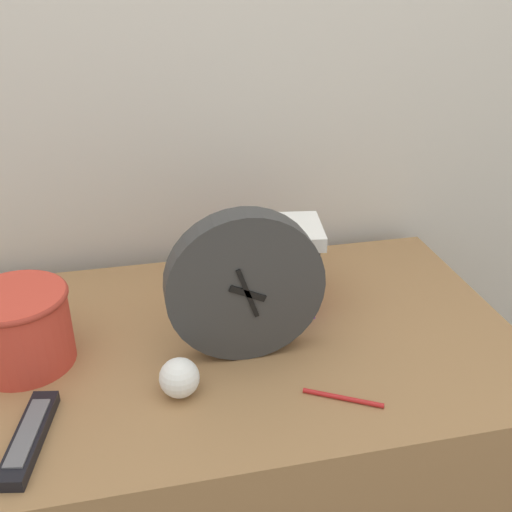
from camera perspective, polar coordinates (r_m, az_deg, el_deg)
name	(u,v)px	position (r m, az deg, el deg)	size (l,w,h in m)	color
wall_back	(158,32)	(1.32, -9.29, 20.32)	(6.00, 0.04, 2.40)	beige
desk	(202,477)	(1.36, -5.18, -20.25)	(1.21, 0.65, 0.70)	olive
desk_clock	(245,287)	(1.02, -1.06, -2.94)	(0.27, 0.05, 0.27)	#333333
book_stack	(266,265)	(1.20, 0.95, -0.85)	(0.22, 0.19, 0.18)	#7A3899
basket	(20,326)	(1.11, -21.56, -6.22)	(0.18, 0.18, 0.14)	#C63D2D
tv_remote	(29,437)	(0.98, -20.80, -15.82)	(0.07, 0.19, 0.02)	black
crumpled_paper_ball	(179,378)	(0.99, -7.31, -11.43)	(0.07, 0.07, 0.07)	white
pen	(343,398)	(1.00, 8.28, -13.23)	(0.12, 0.07, 0.01)	#B21E1E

